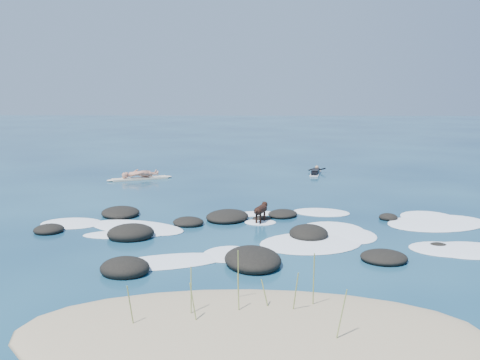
{
  "coord_description": "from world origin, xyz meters",
  "views": [
    {
      "loc": [
        0.11,
        -17.62,
        4.54
      ],
      "look_at": [
        -0.56,
        4.0,
        0.9
      ],
      "focal_mm": 40.0,
      "sensor_mm": 36.0,
      "label": 1
    }
  ],
  "objects": [
    {
      "name": "breaking_foam",
      "position": [
        1.68,
        -0.86,
        0.01
      ],
      "size": [
        15.88,
        8.06,
        0.12
      ],
      "color": "white",
      "rests_on": "ground"
    },
    {
      "name": "sand_dune",
      "position": [
        0.0,
        -8.2,
        0.0
      ],
      "size": [
        9.0,
        4.4,
        0.6
      ],
      "primitive_type": "ellipsoid",
      "color": "#9E8966",
      "rests_on": "ground"
    },
    {
      "name": "ground",
      "position": [
        0.0,
        0.0,
        0.0
      ],
      "size": [
        160.0,
        160.0,
        0.0
      ],
      "primitive_type": "plane",
      "color": "#0A2642",
      "rests_on": "ground"
    },
    {
      "name": "reef_rocks",
      "position": [
        -1.24,
        -1.57,
        0.11
      ],
      "size": [
        12.9,
        8.0,
        0.56
      ],
      "color": "black",
      "rests_on": "ground"
    },
    {
      "name": "dog",
      "position": [
        0.28,
        0.38,
        0.48
      ],
      "size": [
        0.54,
        1.09,
        0.72
      ],
      "rotation": [
        0.0,
        0.0,
        1.21
      ],
      "color": "black",
      "rests_on": "ground"
    },
    {
      "name": "standing_surfer_rig",
      "position": [
        -5.89,
        9.35,
        0.76
      ],
      "size": [
        3.2,
        1.74,
        1.94
      ],
      "rotation": [
        0.0,
        0.0,
        0.44
      ],
      "color": "beige",
      "rests_on": "ground"
    },
    {
      "name": "dune_grass",
      "position": [
        -0.04,
        -7.81,
        0.63
      ],
      "size": [
        3.96,
        1.96,
        1.23
      ],
      "color": "olive",
      "rests_on": "ground"
    },
    {
      "name": "paddling_surfer_rig",
      "position": [
        3.35,
        11.37,
        0.13
      ],
      "size": [
        1.07,
        2.22,
        0.38
      ],
      "rotation": [
        0.0,
        0.0,
        1.37
      ],
      "color": "silver",
      "rests_on": "ground"
    }
  ]
}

